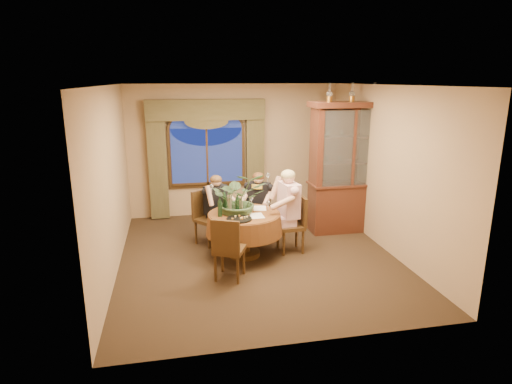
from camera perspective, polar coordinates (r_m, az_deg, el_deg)
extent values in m
plane|color=black|center=(7.29, 0.20, -8.54)|extent=(5.00, 5.00, 0.00)
plane|color=#9F8261|center=(9.27, -2.89, 5.56)|extent=(4.50, 0.00, 4.50)
plane|color=#9F8261|center=(7.62, 17.06, 2.89)|extent=(0.00, 5.00, 5.00)
plane|color=white|center=(6.69, 0.22, 14.06)|extent=(5.00, 5.00, 0.00)
cube|color=#464022|center=(9.10, -12.98, 3.62)|extent=(0.38, 0.14, 2.32)
cube|color=#464022|center=(9.27, -0.12, 4.19)|extent=(0.38, 0.14, 2.32)
cylinder|color=maroon|center=(7.18, -1.57, -5.68)|extent=(1.63, 1.63, 0.75)
cube|color=#3D1C13|center=(8.37, 12.15, 3.15)|extent=(1.53, 0.60, 2.49)
cube|color=black|center=(7.34, 4.63, -4.38)|extent=(0.44, 0.44, 0.96)
cube|color=black|center=(7.98, -0.32, -2.75)|extent=(0.54, 0.54, 0.96)
cube|color=black|center=(7.70, -6.30, -3.50)|extent=(0.59, 0.59, 0.96)
cube|color=black|center=(6.37, -3.55, -7.44)|extent=(0.56, 0.56, 0.96)
imported|color=#3D5A36|center=(6.99, -2.31, 1.94)|extent=(0.88, 0.98, 0.76)
imported|color=#4B5A30|center=(7.00, -1.11, -2.78)|extent=(0.14, 0.14, 0.04)
cylinder|color=black|center=(6.73, -2.26, -3.62)|extent=(0.40, 0.40, 0.02)
cylinder|color=black|center=(6.95, -2.50, -1.69)|extent=(0.07, 0.07, 0.33)
cylinder|color=black|center=(7.15, -4.20, -1.24)|extent=(0.07, 0.07, 0.33)
cylinder|color=tan|center=(7.04, -3.54, -1.49)|extent=(0.07, 0.07, 0.33)
cylinder|color=black|center=(6.86, -4.85, -1.95)|extent=(0.07, 0.07, 0.33)
cube|color=white|center=(6.91, 0.11, -3.18)|extent=(0.21, 0.30, 0.00)
cube|color=white|center=(7.30, 0.52, -2.17)|extent=(0.26, 0.33, 0.00)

